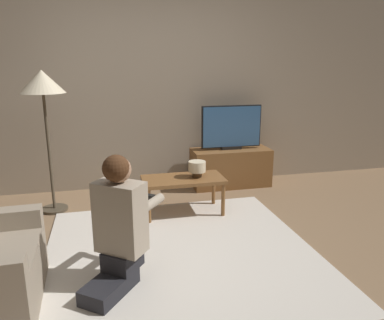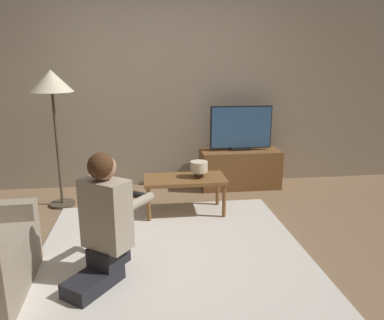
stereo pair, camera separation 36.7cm
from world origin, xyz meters
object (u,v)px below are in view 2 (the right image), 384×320
at_px(tv, 241,128).
at_px(person_kneeling, 105,219).
at_px(table_lamp, 199,168).
at_px(coffee_table, 185,182).
at_px(floor_lamp, 52,89).

relative_size(tv, person_kneeling, 0.82).
distance_m(tv, table_lamp, 1.07).
bearing_deg(table_lamp, coffee_table, 178.41).
xyz_separation_m(tv, floor_lamp, (-2.15, -0.39, 0.53)).
distance_m(coffee_table, person_kneeling, 1.38).
relative_size(floor_lamp, table_lamp, 8.31).
relative_size(coffee_table, floor_lamp, 0.57).
bearing_deg(person_kneeling, tv, -89.95).
height_order(person_kneeling, table_lamp, person_kneeling).
height_order(floor_lamp, person_kneeling, floor_lamp).
xyz_separation_m(person_kneeling, table_lamp, (0.85, 1.17, 0.02)).
height_order(coffee_table, person_kneeling, person_kneeling).
distance_m(coffee_table, table_lamp, 0.21).
bearing_deg(person_kneeling, table_lamp, -88.73).
bearing_deg(table_lamp, tv, 51.09).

